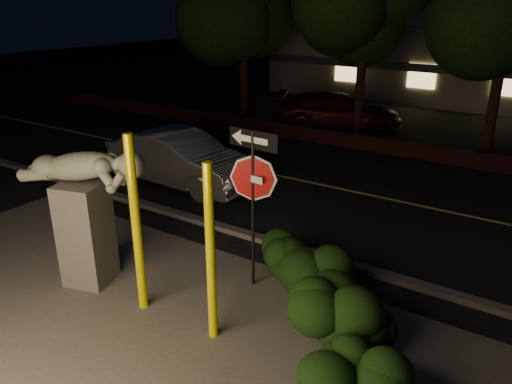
{
  "coord_description": "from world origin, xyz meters",
  "views": [
    {
      "loc": [
        5.08,
        -5.73,
        5.21
      ],
      "look_at": [
        -0.05,
        2.01,
        1.6
      ],
      "focal_mm": 35.0,
      "sensor_mm": 36.0,
      "label": 1
    }
  ],
  "objects_px": {
    "sculpture": "(84,202)",
    "parked_car_red": "(320,108)",
    "signpost": "(253,179)",
    "parked_car_darkred": "(339,111)",
    "silver_sedan": "(181,159)",
    "yellow_pole_left": "(136,226)",
    "yellow_pole_right": "(211,255)"
  },
  "relations": [
    {
      "from": "signpost",
      "to": "parked_car_darkred",
      "type": "relative_size",
      "value": 0.59
    },
    {
      "from": "sculpture",
      "to": "signpost",
      "type": "bearing_deg",
      "value": 13.77
    },
    {
      "from": "signpost",
      "to": "parked_car_red",
      "type": "relative_size",
      "value": 0.76
    },
    {
      "from": "signpost",
      "to": "silver_sedan",
      "type": "xyz_separation_m",
      "value": [
        -4.93,
        3.52,
        -1.4
      ]
    },
    {
      "from": "silver_sedan",
      "to": "parked_car_darkred",
      "type": "relative_size",
      "value": 0.92
    },
    {
      "from": "signpost",
      "to": "silver_sedan",
      "type": "height_order",
      "value": "signpost"
    },
    {
      "from": "sculpture",
      "to": "parked_car_darkred",
      "type": "distance_m",
      "value": 14.09
    },
    {
      "from": "sculpture",
      "to": "yellow_pole_right",
      "type": "bearing_deg",
      "value": -18.48
    },
    {
      "from": "yellow_pole_left",
      "to": "signpost",
      "type": "height_order",
      "value": "yellow_pole_left"
    },
    {
      "from": "yellow_pole_right",
      "to": "signpost",
      "type": "relative_size",
      "value": 0.98
    },
    {
      "from": "yellow_pole_left",
      "to": "yellow_pole_right",
      "type": "distance_m",
      "value": 1.57
    },
    {
      "from": "parked_car_red",
      "to": "parked_car_darkred",
      "type": "distance_m",
      "value": 1.21
    },
    {
      "from": "yellow_pole_left",
      "to": "parked_car_red",
      "type": "distance_m",
      "value": 15.12
    },
    {
      "from": "parked_car_red",
      "to": "parked_car_darkred",
      "type": "height_order",
      "value": "parked_car_darkred"
    },
    {
      "from": "signpost",
      "to": "sculpture",
      "type": "bearing_deg",
      "value": -145.25
    },
    {
      "from": "yellow_pole_right",
      "to": "parked_car_darkred",
      "type": "xyz_separation_m",
      "value": [
        -4.28,
        14.06,
        -0.75
      ]
    },
    {
      "from": "yellow_pole_left",
      "to": "parked_car_darkred",
      "type": "bearing_deg",
      "value": 100.88
    },
    {
      "from": "yellow_pole_left",
      "to": "yellow_pole_right",
      "type": "xyz_separation_m",
      "value": [
        1.57,
        0.04,
        -0.1
      ]
    },
    {
      "from": "yellow_pole_right",
      "to": "silver_sedan",
      "type": "distance_m",
      "value": 7.43
    },
    {
      "from": "yellow_pole_right",
      "to": "sculpture",
      "type": "bearing_deg",
      "value": 178.97
    },
    {
      "from": "silver_sedan",
      "to": "parked_car_darkred",
      "type": "distance_m",
      "value": 8.92
    },
    {
      "from": "yellow_pole_left",
      "to": "yellow_pole_right",
      "type": "height_order",
      "value": "yellow_pole_left"
    },
    {
      "from": "sculpture",
      "to": "silver_sedan",
      "type": "xyz_separation_m",
      "value": [
        -2.24,
        5.14,
        -0.9
      ]
    },
    {
      "from": "silver_sedan",
      "to": "yellow_pole_right",
      "type": "bearing_deg",
      "value": -133.03
    },
    {
      "from": "signpost",
      "to": "sculpture",
      "type": "xyz_separation_m",
      "value": [
        -2.69,
        -1.63,
        -0.5
      ]
    },
    {
      "from": "signpost",
      "to": "silver_sedan",
      "type": "bearing_deg",
      "value": 148.02
    },
    {
      "from": "sculpture",
      "to": "yellow_pole_left",
      "type": "bearing_deg",
      "value": -21.24
    },
    {
      "from": "sculpture",
      "to": "silver_sedan",
      "type": "relative_size",
      "value": 0.57
    },
    {
      "from": "parked_car_darkred",
      "to": "silver_sedan",
      "type": "bearing_deg",
      "value": 149.02
    },
    {
      "from": "parked_car_darkred",
      "to": "yellow_pole_right",
      "type": "bearing_deg",
      "value": 172.3
    },
    {
      "from": "silver_sedan",
      "to": "parked_car_red",
      "type": "xyz_separation_m",
      "value": [
        -0.11,
        9.36,
        -0.1
      ]
    },
    {
      "from": "sculpture",
      "to": "parked_car_red",
      "type": "bearing_deg",
      "value": 81.76
    }
  ]
}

